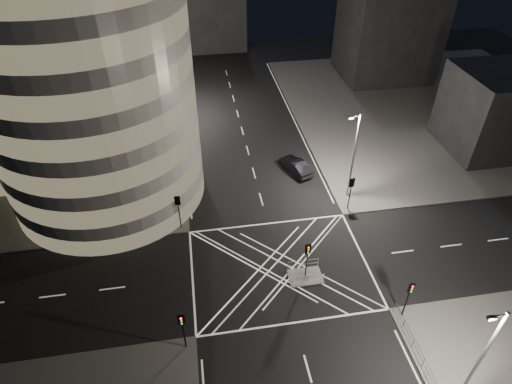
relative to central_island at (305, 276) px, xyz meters
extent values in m
plane|color=black|center=(-2.00, 1.50, -0.07)|extent=(120.00, 120.00, 0.00)
cube|color=#53514E|center=(-31.00, 28.50, 0.00)|extent=(42.00, 42.00, 0.15)
cube|color=#53514E|center=(27.00, 28.50, 0.00)|extent=(42.00, 42.00, 0.15)
cube|color=slate|center=(0.00, 0.00, 0.00)|extent=(3.00, 2.00, 0.15)
cylinder|color=gray|center=(-18.00, 15.50, 12.57)|extent=(20.00, 20.00, 25.00)
cube|color=gray|center=(-28.00, 25.50, 12.57)|extent=(20.00, 18.00, 25.00)
cube|color=gray|center=(-24.00, 43.50, 11.07)|extent=(24.00, 16.00, 22.00)
cube|color=black|center=(24.00, 41.50, 7.58)|extent=(14.00, 12.00, 15.00)
cube|color=black|center=(28.00, 17.50, 5.08)|extent=(10.00, 10.00, 10.00)
cylinder|color=black|center=(-12.50, 10.50, 1.64)|extent=(0.32, 0.32, 3.14)
ellipsoid|color=black|center=(-12.50, 10.50, 4.30)|extent=(3.95, 3.95, 4.54)
cylinder|color=black|center=(-12.50, 16.50, 1.68)|extent=(0.32, 0.32, 3.20)
ellipsoid|color=black|center=(-12.50, 16.50, 4.62)|extent=(4.89, 4.89, 5.62)
cylinder|color=black|center=(-12.50, 22.50, 1.67)|extent=(0.32, 0.32, 3.18)
ellipsoid|color=black|center=(-12.50, 22.50, 4.31)|extent=(3.83, 3.83, 4.40)
cylinder|color=black|center=(-12.50, 28.50, 1.84)|extent=(0.32, 0.32, 3.53)
ellipsoid|color=black|center=(-12.50, 28.50, 5.06)|extent=(5.29, 5.29, 6.09)
cylinder|color=black|center=(-12.50, 34.50, 1.51)|extent=(0.32, 0.32, 2.88)
ellipsoid|color=black|center=(-12.50, 34.50, 4.12)|extent=(4.26, 4.26, 4.90)
cylinder|color=black|center=(-10.80, 8.30, 1.57)|extent=(0.12, 0.12, 3.00)
cube|color=black|center=(-10.80, 8.30, 3.52)|extent=(0.28, 0.22, 0.90)
cube|color=black|center=(-10.80, 8.30, 3.52)|extent=(0.55, 0.04, 1.10)
cylinder|color=black|center=(-10.80, -5.30, 1.57)|extent=(0.12, 0.12, 3.00)
cube|color=black|center=(-10.80, -5.30, 3.52)|extent=(0.28, 0.22, 0.90)
cube|color=black|center=(-10.80, -5.30, 3.52)|extent=(0.55, 0.04, 1.10)
cylinder|color=black|center=(6.80, 8.30, 1.57)|extent=(0.12, 0.12, 3.00)
cube|color=black|center=(6.80, 8.30, 3.52)|extent=(0.28, 0.22, 0.90)
cube|color=black|center=(6.80, 8.30, 3.52)|extent=(0.55, 0.04, 1.10)
cylinder|color=black|center=(6.80, -5.30, 1.57)|extent=(0.12, 0.12, 3.00)
cube|color=black|center=(6.80, -5.30, 3.52)|extent=(0.28, 0.22, 0.90)
cube|color=black|center=(6.80, -5.30, 3.52)|extent=(0.55, 0.04, 1.10)
cylinder|color=black|center=(0.00, 0.00, 1.57)|extent=(0.12, 0.12, 3.00)
cube|color=black|center=(0.00, 0.00, 3.52)|extent=(0.28, 0.22, 0.90)
cube|color=black|center=(0.00, 0.00, 3.52)|extent=(0.55, 0.04, 1.10)
cylinder|color=slate|center=(-11.50, 13.50, 5.08)|extent=(0.20, 0.20, 10.00)
cylinder|color=slate|center=(-11.05, 13.50, 9.93)|extent=(0.90, 0.10, 0.10)
cube|color=slate|center=(-10.60, 13.50, 9.83)|extent=(0.50, 0.25, 0.18)
cube|color=white|center=(-10.60, 13.50, 9.72)|extent=(0.42, 0.20, 0.05)
cylinder|color=slate|center=(-11.50, 31.50, 5.08)|extent=(0.20, 0.20, 10.00)
cylinder|color=slate|center=(-11.05, 31.50, 9.93)|extent=(0.90, 0.10, 0.10)
cube|color=slate|center=(-10.60, 31.50, 9.83)|extent=(0.50, 0.25, 0.18)
cube|color=white|center=(-10.60, 31.50, 9.72)|extent=(0.42, 0.20, 0.05)
cylinder|color=slate|center=(7.50, 10.50, 5.08)|extent=(0.20, 0.20, 10.00)
cylinder|color=slate|center=(7.05, 10.50, 9.93)|extent=(0.90, 0.10, 0.10)
cube|color=slate|center=(6.60, 10.50, 9.83)|extent=(0.50, 0.25, 0.18)
cube|color=white|center=(6.60, 10.50, 9.72)|extent=(0.42, 0.20, 0.05)
cylinder|color=slate|center=(7.50, -12.50, 5.08)|extent=(0.20, 0.20, 10.00)
cylinder|color=slate|center=(7.05, -12.50, 9.93)|extent=(0.90, 0.10, 0.10)
cube|color=slate|center=(6.60, -12.50, 9.83)|extent=(0.50, 0.25, 0.18)
cube|color=white|center=(6.60, -12.50, 9.72)|extent=(0.42, 0.20, 0.05)
cube|color=slate|center=(6.30, -10.65, 0.62)|extent=(0.06, 11.70, 1.10)
cube|color=slate|center=(0.00, -0.90, 0.62)|extent=(2.80, 0.06, 1.10)
cube|color=slate|center=(0.00, 0.90, 0.62)|extent=(2.80, 0.06, 1.10)
imported|color=black|center=(2.94, 15.98, 0.73)|extent=(3.43, 5.20, 1.62)
camera|label=1|loc=(-8.48, -24.25, 29.83)|focal=30.00mm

